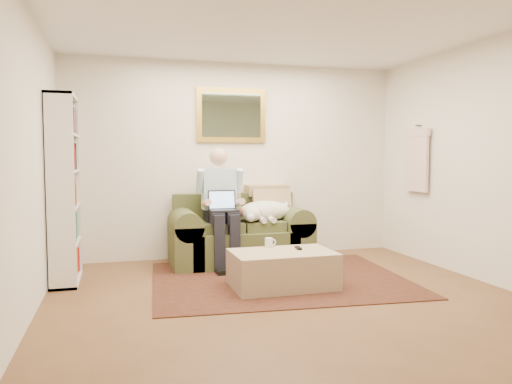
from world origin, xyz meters
name	(u,v)px	position (x,y,z in m)	size (l,w,h in m)	color
room_shell	(288,162)	(0.00, 0.35, 1.30)	(4.51, 5.00, 2.61)	brown
rug	(279,279)	(0.15, 1.07, 0.01)	(2.73, 2.19, 0.01)	black
sofa	(240,239)	(-0.06, 2.03, 0.30)	(1.74, 0.88, 1.04)	brown
seated_man	(222,208)	(-0.33, 1.87, 0.73)	(0.57, 0.82, 1.46)	#8CBDD8
laptop	(223,205)	(-0.33, 1.80, 0.77)	(0.34, 0.27, 0.24)	black
sleeping_dog	(265,211)	(0.25, 1.94, 0.66)	(0.71, 0.45, 0.27)	white
ottoman	(283,270)	(0.08, 0.73, 0.19)	(1.04, 0.66, 0.38)	#CAB487
coffee_mug	(269,243)	(0.01, 1.00, 0.43)	(0.08, 0.08, 0.10)	white
tv_remote	(298,248)	(0.28, 0.82, 0.39)	(0.05, 0.15, 0.02)	black
bookshelf	(64,189)	(-2.10, 1.60, 1.00)	(0.28, 0.80, 2.00)	white
wall_mirror	(231,115)	(-0.06, 2.47, 1.90)	(0.94, 0.04, 0.72)	gold
hanging_shirt	(416,157)	(2.19, 1.60, 1.35)	(0.06, 0.52, 0.90)	beige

